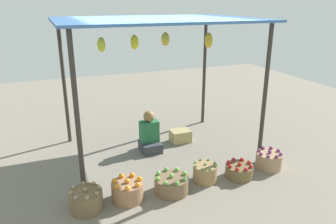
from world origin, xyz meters
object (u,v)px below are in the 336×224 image
object	(u,v)px
basket_oranges	(128,191)
basket_red_apples	(239,171)
vendor_person	(150,135)
wooden_crate_near_vendor	(180,136)
basket_potatoes	(86,200)
basket_green_chilies	(205,173)
basket_green_apples	(171,184)
basket_purple_onions	(269,160)

from	to	relation	value
basket_oranges	basket_red_apples	world-z (taller)	basket_oranges
vendor_person	basket_oranges	xyz separation A→B (m)	(-0.81, -1.44, -0.15)
wooden_crate_near_vendor	basket_oranges	bearing A→B (deg)	-133.49
basket_potatoes	basket_red_apples	xyz separation A→B (m)	(2.42, -0.01, -0.04)
basket_oranges	basket_green_chilies	world-z (taller)	basket_oranges
basket_green_apples	wooden_crate_near_vendor	distance (m)	1.85
basket_green_apples	basket_purple_onions	xyz separation A→B (m)	(1.81, 0.08, 0.02)
basket_green_apples	basket_purple_onions	size ratio (longest dim) A/B	1.17
wooden_crate_near_vendor	basket_green_apples	bearing A→B (deg)	-117.54
basket_oranges	wooden_crate_near_vendor	size ratio (longest dim) A/B	1.18
vendor_person	basket_green_apples	distance (m)	1.50
basket_potatoes	basket_green_apples	distance (m)	1.24
wooden_crate_near_vendor	vendor_person	bearing A→B (deg)	-167.63
basket_potatoes	basket_green_apples	world-z (taller)	basket_potatoes
vendor_person	basket_green_chilies	bearing A→B (deg)	-71.95
basket_red_apples	basket_green_apples	bearing A→B (deg)	-179.71
basket_oranges	wooden_crate_near_vendor	world-z (taller)	basket_oranges
vendor_person	basket_green_apples	size ratio (longest dim) A/B	1.53
vendor_person	basket_purple_onions	size ratio (longest dim) A/B	1.80
basket_green_apples	basket_red_apples	bearing A→B (deg)	0.29
basket_potatoes	wooden_crate_near_vendor	size ratio (longest dim) A/B	1.15
basket_potatoes	wooden_crate_near_vendor	xyz separation A→B (m)	(2.09, 1.62, -0.03)
vendor_person	basket_potatoes	bearing A→B (deg)	-133.55
basket_oranges	basket_green_apples	world-z (taller)	basket_oranges
basket_potatoes	basket_green_chilies	world-z (taller)	basket_potatoes
basket_potatoes	basket_oranges	world-z (taller)	basket_oranges
basket_potatoes	basket_purple_onions	size ratio (longest dim) A/B	1.03
basket_purple_onions	basket_green_chilies	bearing A→B (deg)	179.12
vendor_person	basket_oranges	bearing A→B (deg)	-119.39
basket_green_apples	basket_red_apples	world-z (taller)	basket_green_apples
basket_green_chilies	basket_green_apples	bearing A→B (deg)	-171.01
basket_potatoes	basket_green_chilies	size ratio (longest dim) A/B	1.19
vendor_person	basket_green_chilies	xyz separation A→B (m)	(0.45, -1.39, -0.16)
vendor_person	basket_purple_onions	world-z (taller)	vendor_person
basket_green_apples	basket_green_chilies	world-z (taller)	basket_green_chilies
basket_purple_onions	basket_green_apples	bearing A→B (deg)	-177.55
basket_red_apples	vendor_person	bearing A→B (deg)	124.70
basket_green_chilies	wooden_crate_near_vendor	size ratio (longest dim) A/B	0.97
basket_purple_onions	vendor_person	bearing A→B (deg)	139.67
vendor_person	basket_potatoes	xyz separation A→B (m)	(-1.39, -1.47, -0.15)
basket_purple_onions	wooden_crate_near_vendor	distance (m)	1.83
basket_oranges	basket_purple_onions	world-z (taller)	basket_oranges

